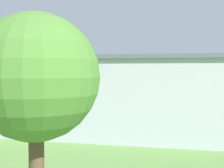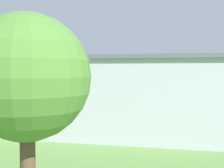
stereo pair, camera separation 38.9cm
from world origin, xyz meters
The scene contains 11 objects.
ground_plane centered at (0.00, 0.00, 0.00)m, with size 400.00×400.00×0.00m, color #608C42.
hangar centered at (3.57, 41.52, 3.81)m, with size 36.08×17.43×7.61m.
biplane centered at (1.09, 3.08, 5.32)m, with size 9.07×6.68×3.83m.
truck_delivery_white centered at (-11.80, 24.24, 1.57)m, with size 6.76×2.98×2.84m.
person_crossing_taxiway centered at (18.04, 23.72, 0.77)m, with size 0.39×0.39×1.56m.
person_beside_truck centered at (14.33, 25.39, 0.77)m, with size 0.45×0.45×1.56m.
person_watching_takeoff centered at (-1.74, 22.56, 0.77)m, with size 0.52×0.52×1.56m.
person_near_hangar_door centered at (20.19, 23.74, 0.80)m, with size 0.47×0.47×1.62m.
person_walking_on_apron centered at (22.00, 22.16, 0.86)m, with size 0.54×0.54×1.73m.
tree_at_field_edge centered at (-3.76, 64.18, 5.98)m, with size 4.57×4.57×8.32m.
windsock centered at (0.59, -16.22, 5.25)m, with size 1.33×1.43×5.97m.
Camera 2 is at (-8.65, 74.19, 6.26)m, focal length 48.65 mm.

